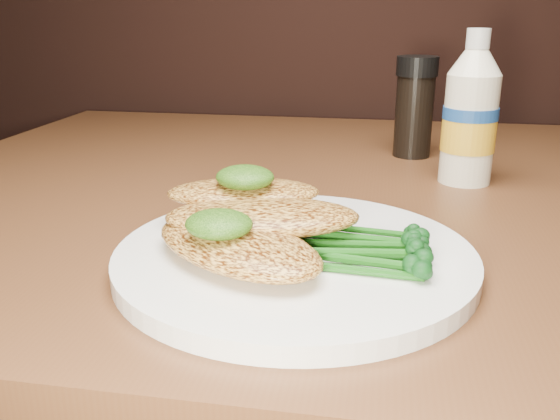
# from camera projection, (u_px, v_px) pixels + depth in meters

# --- Properties ---
(plate) EXTENTS (0.27, 0.27, 0.01)m
(plate) POSITION_uv_depth(u_px,v_px,m) (295.00, 257.00, 0.44)
(plate) COLOR white
(plate) RESTS_ON dining_table
(chicken_front) EXTENTS (0.17, 0.15, 0.02)m
(chicken_front) POSITION_uv_depth(u_px,v_px,m) (237.00, 245.00, 0.42)
(chicken_front) COLOR #E7AA49
(chicken_front) RESTS_ON plate
(chicken_mid) EXTENTS (0.16, 0.10, 0.02)m
(chicken_mid) POSITION_uv_depth(u_px,v_px,m) (262.00, 217.00, 0.45)
(chicken_mid) COLOR #E7AA49
(chicken_mid) RESTS_ON plate
(chicken_back) EXTENTS (0.14, 0.09, 0.02)m
(chicken_back) POSITION_uv_depth(u_px,v_px,m) (243.00, 193.00, 0.49)
(chicken_back) COLOR #E7AA49
(chicken_back) RESTS_ON plate
(pesto_front) EXTENTS (0.06, 0.05, 0.02)m
(pesto_front) POSITION_uv_depth(u_px,v_px,m) (219.00, 224.00, 0.41)
(pesto_front) COLOR #0F3507
(pesto_front) RESTS_ON chicken_front
(pesto_back) EXTENTS (0.05, 0.05, 0.02)m
(pesto_back) POSITION_uv_depth(u_px,v_px,m) (245.00, 177.00, 0.47)
(pesto_back) COLOR #0F3507
(pesto_back) RESTS_ON chicken_back
(broccolini_bundle) EXTENTS (0.15, 0.12, 0.02)m
(broccolini_bundle) POSITION_uv_depth(u_px,v_px,m) (358.00, 241.00, 0.43)
(broccolini_bundle) COLOR #175512
(broccolini_bundle) RESTS_ON plate
(mayo_bottle) EXTENTS (0.06, 0.06, 0.16)m
(mayo_bottle) POSITION_uv_depth(u_px,v_px,m) (471.00, 108.00, 0.64)
(mayo_bottle) COLOR white
(mayo_bottle) RESTS_ON dining_table
(pepper_grinder) EXTENTS (0.06, 0.06, 0.13)m
(pepper_grinder) POSITION_uv_depth(u_px,v_px,m) (414.00, 107.00, 0.76)
(pepper_grinder) COLOR black
(pepper_grinder) RESTS_ON dining_table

